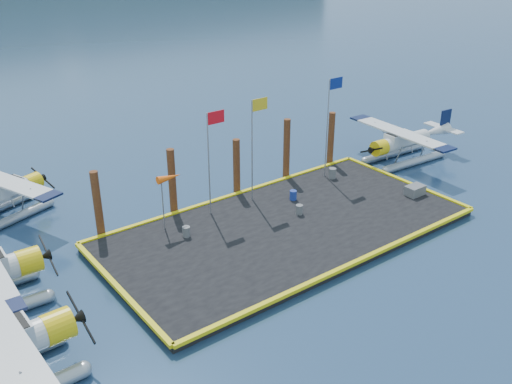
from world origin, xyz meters
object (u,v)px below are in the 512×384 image
Objects in this scene: flagpole_red at (211,147)px; windsock at (169,179)px; seaplane_d at (402,144)px; piling_4 at (331,140)px; piling_1 at (172,184)px; drum_2 at (299,210)px; piling_2 at (237,169)px; crate at (415,190)px; drum_4 at (332,173)px; drum_5 at (293,195)px; flagpole_yellow at (255,135)px; seaplane_c at (2,197)px; piling_0 at (98,206)px; drum_0 at (186,232)px; piling_3 at (287,151)px; flagpole_blue at (330,113)px.

windsock is at bearing 180.00° from flagpole_red.
seaplane_d is 5.35m from piling_4.
piling_1 is 1.05× the size of piling_4.
drum_2 is 5.03m from piling_2.
seaplane_d is at bearing -26.29° from piling_4.
drum_4 is at bearing 114.60° from crate.
flagpole_yellow reaches higher than drum_5.
seaplane_c is at bearing 156.81° from drum_4.
drum_4 is 0.11× the size of flagpole_yellow.
piling_0 reaches higher than seaplane_d.
piling_4 is at bearing 53.93° from seaplane_c.
drum_2 is at bearing -25.94° from windsock.
flagpole_red reaches higher than drum_0.
flagpole_yellow reaches higher than crate.
piling_4 is at bearing 34.32° from drum_2.
piling_0 is 4.50m from piling_1.
drum_0 is at bearing -161.86° from piling_3.
drum_4 is at bearing 46.58° from seaplane_c.
piling_3 is (16.44, -5.80, 0.83)m from seaplane_c.
drum_0 is 0.14× the size of piling_4.
crate is at bearing -15.94° from drum_0.
seaplane_c reaches higher than drum_4.
flagpole_yellow is 5.52m from piling_1.
seaplane_c is at bearing 164.15° from piling_4.
flagpole_blue is (-2.21, 5.49, 3.99)m from crate.
drum_5 is 0.50× the size of crate.
piling_2 is at bearing 160.62° from drum_4.
seaplane_c is at bearing 155.00° from piling_2.
crate is at bearing -17.38° from drum_2.
flagpole_yellow is (-8.21, 5.49, 3.82)m from crate.
piling_1 is 4.50m from piling_2.
drum_0 is 7.48m from drum_5.
piling_1 reaches higher than drum_4.
piling_0 is (3.44, -5.80, 0.68)m from seaplane_c.
drum_2 is 0.48× the size of crate.
flagpole_yellow reaches higher than seaplane_d.
flagpole_red is at bearing 162.45° from drum_5.
drum_5 is 11.47m from piling_0.
drum_4 is 0.58× the size of crate.
piling_0 reaches higher than drum_5.
drum_5 is 7.31m from piling_1.
seaplane_d is at bearing -10.45° from piling_2.
seaplane_c is 14.76× the size of drum_2.
piling_1 is (1.03, 1.60, -1.13)m from windsock.
flagpole_red reaches higher than piling_1.
drum_0 is 6.45m from piling_2.
drum_2 is 0.15× the size of piling_2.
drum_0 is 7.04m from flagpole_yellow.
seaplane_c reaches higher than drum_2.
flagpole_red is at bearing -166.75° from piling_3.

